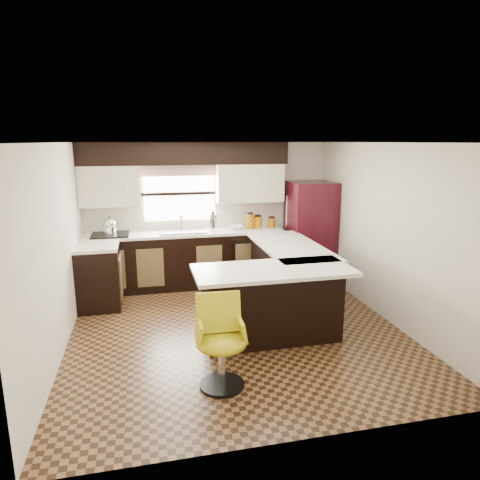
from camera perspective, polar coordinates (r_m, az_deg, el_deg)
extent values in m
plane|color=#49301A|center=(5.74, -0.51, -11.85)|extent=(4.40, 4.40, 0.00)
plane|color=silver|center=(5.21, -0.57, 12.86)|extent=(4.40, 4.40, 0.00)
plane|color=beige|center=(7.47, -4.15, 3.64)|extent=(4.40, 0.00, 4.40)
plane|color=beige|center=(3.32, 7.66, -8.55)|extent=(4.40, 0.00, 4.40)
plane|color=beige|center=(5.32, -23.21, -1.24)|extent=(0.00, 4.40, 4.40)
plane|color=beige|center=(6.14, 19.00, 0.89)|extent=(0.00, 4.40, 4.40)
cube|color=black|center=(7.29, -7.19, -2.71)|extent=(3.30, 0.60, 0.90)
cube|color=black|center=(6.67, -18.26, -4.78)|extent=(0.60, 0.70, 0.90)
cube|color=silver|center=(7.18, -7.30, 0.92)|extent=(3.30, 0.60, 0.04)
cube|color=silver|center=(6.55, -18.55, -0.83)|extent=(0.60, 0.70, 0.04)
cube|color=black|center=(7.15, -7.30, 11.37)|extent=(3.40, 0.35, 0.36)
cube|color=beige|center=(7.17, -17.00, 6.90)|extent=(0.94, 0.35, 0.64)
cube|color=beige|center=(7.37, 1.28, 7.62)|extent=(1.14, 0.35, 0.64)
cube|color=white|center=(7.34, -8.05, 6.14)|extent=(1.20, 0.02, 0.90)
cube|color=#D19B93|center=(7.27, -8.12, 9.16)|extent=(1.30, 0.06, 0.18)
cube|color=#B2B2B7|center=(7.14, -7.69, 1.16)|extent=(0.75, 0.45, 0.03)
cube|color=black|center=(7.18, 1.01, -3.01)|extent=(0.58, 0.03, 0.78)
cube|color=black|center=(7.14, -16.91, 0.68)|extent=(0.58, 0.50, 0.02)
cube|color=black|center=(6.37, 6.23, -5.03)|extent=(0.60, 1.95, 0.90)
cube|color=black|center=(5.34, 4.27, -8.60)|extent=(1.65, 0.60, 0.90)
cube|color=silver|center=(6.25, 6.77, -0.87)|extent=(0.84, 1.95, 0.04)
cube|color=silver|center=(5.10, 4.44, -4.04)|extent=(1.89, 0.84, 0.04)
cube|color=#340811|center=(7.56, 9.32, 1.07)|extent=(0.75, 0.72, 1.74)
cylinder|color=silver|center=(7.20, -3.62, 2.39)|extent=(0.13, 0.13, 0.29)
imported|color=white|center=(7.29, -0.68, 1.66)|extent=(0.29, 0.29, 0.06)
cylinder|color=#925904|center=(7.35, 1.34, 2.51)|extent=(0.13, 0.13, 0.25)
cylinder|color=#925904|center=(7.39, 2.39, 2.36)|extent=(0.13, 0.13, 0.21)
cylinder|color=#925904|center=(7.46, 4.21, 2.29)|extent=(0.12, 0.12, 0.17)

